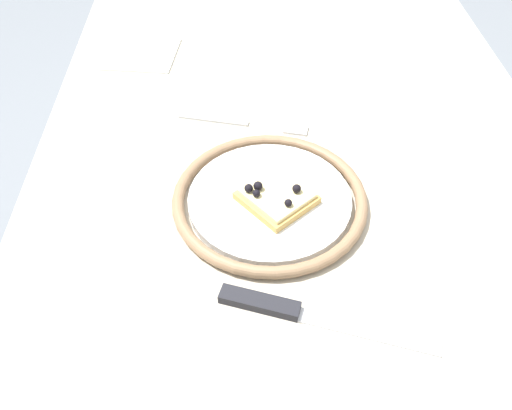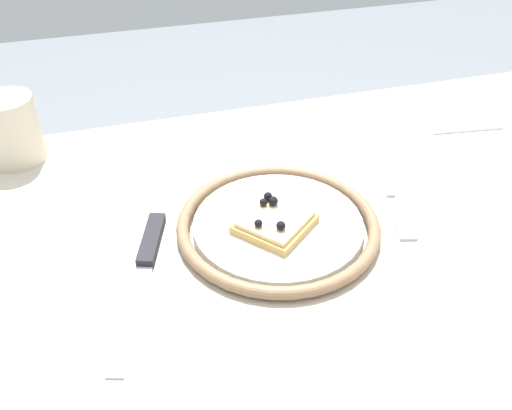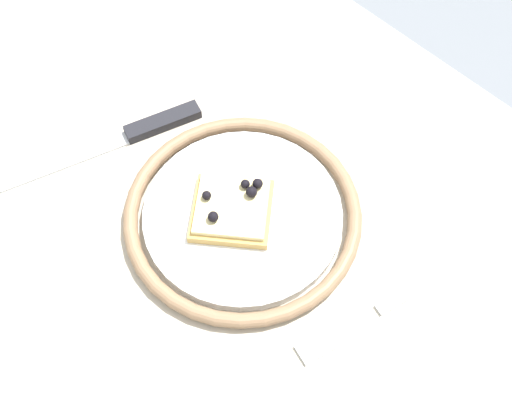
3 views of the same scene
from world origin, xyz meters
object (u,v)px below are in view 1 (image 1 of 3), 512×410
Objects in this scene: knife at (288,310)px; plate at (270,199)px; napkin at (140,54)px; fork at (244,123)px; dining_table at (299,219)px; pizza_slice_near at (276,196)px.

plate is at bearing -176.13° from knife.
knife is at bearing 22.12° from napkin.
plate reaches higher than napkin.
knife is 1.17× the size of fork.
plate reaches higher than dining_table.
pizza_slice_near reaches higher than plate.
plate is 2.23× the size of pizza_slice_near.
dining_table is 9.21× the size of napkin.
pizza_slice_near is at bearing 46.62° from plate.
pizza_slice_near is 0.57× the size of fork.
dining_table is 0.17m from fork.
plate is at bearing 28.94° from napkin.
dining_table is at bearing 144.02° from pizza_slice_near.
fork is at bearing -170.14° from plate.
knife reaches higher than fork.
knife is 0.34m from fork.
plate is at bearing -133.38° from pizza_slice_near.
pizza_slice_near is at bearing -178.78° from knife.
pizza_slice_near reaches higher than dining_table.
plate reaches higher than knife.
fork is at bearing -173.07° from knife.
napkin reaches higher than dining_table.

